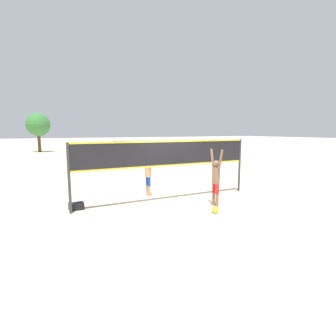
# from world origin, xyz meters

# --- Properties ---
(ground_plane) EXTENTS (200.00, 200.00, 0.00)m
(ground_plane) POSITION_xyz_m (0.00, 0.00, 0.00)
(ground_plane) COLOR beige
(volleyball_net) EXTENTS (7.22, 0.09, 2.31)m
(volleyball_net) POSITION_xyz_m (0.00, 0.00, 1.70)
(volleyball_net) COLOR #38383D
(volleyball_net) RESTS_ON ground_plane
(player_spiker) EXTENTS (0.28, 0.69, 2.05)m
(player_spiker) POSITION_xyz_m (1.16, -1.45, 1.07)
(player_spiker) COLOR #8C664C
(player_spiker) RESTS_ON ground_plane
(player_blocker) EXTENTS (0.28, 0.69, 2.00)m
(player_blocker) POSITION_xyz_m (-0.41, 0.99, 1.05)
(player_blocker) COLOR tan
(player_blocker) RESTS_ON ground_plane
(volleyball) EXTENTS (0.22, 0.22, 0.22)m
(volleyball) POSITION_xyz_m (0.66, -2.10, 0.11)
(volleyball) COLOR yellow
(volleyball) RESTS_ON ground_plane
(gear_bag) EXTENTS (0.49, 0.33, 0.24)m
(gear_bag) POSITION_xyz_m (-3.34, 0.37, 0.12)
(gear_bag) COLOR black
(gear_bag) RESTS_ON ground_plane
(parked_car_near) EXTENTS (4.50, 2.70, 1.35)m
(parked_car_near) POSITION_xyz_m (6.12, 24.98, 0.61)
(parked_car_near) COLOR navy
(parked_car_near) RESTS_ON ground_plane
(tree_left_cluster) EXTENTS (2.90, 2.90, 4.95)m
(tree_left_cluster) POSITION_xyz_m (-3.85, 28.70, 3.46)
(tree_left_cluster) COLOR #4C3823
(tree_left_cluster) RESTS_ON ground_plane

